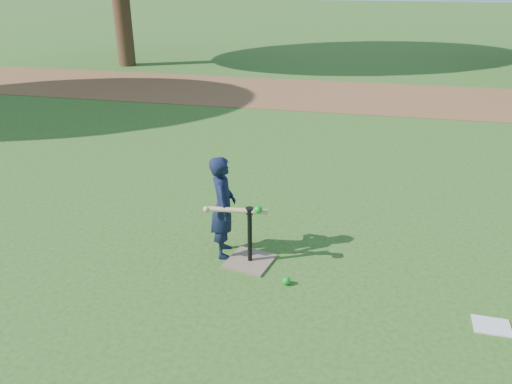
# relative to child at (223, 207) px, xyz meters

# --- Properties ---
(ground) EXTENTS (80.00, 80.00, 0.00)m
(ground) POSITION_rel_child_xyz_m (0.38, -0.38, -0.54)
(ground) COLOR #285116
(ground) RESTS_ON ground
(dirt_strip) EXTENTS (24.00, 3.00, 0.01)m
(dirt_strip) POSITION_rel_child_xyz_m (0.38, 7.12, -0.53)
(dirt_strip) COLOR brown
(dirt_strip) RESTS_ON ground
(child) EXTENTS (0.35, 0.44, 1.08)m
(child) POSITION_rel_child_xyz_m (0.00, 0.00, 0.00)
(child) COLOR black
(child) RESTS_ON ground
(wiffle_ball_ground) EXTENTS (0.08, 0.08, 0.08)m
(wiffle_ball_ground) POSITION_rel_child_xyz_m (0.72, -0.43, -0.50)
(wiffle_ball_ground) COLOR #0D971F
(wiffle_ball_ground) RESTS_ON ground
(clipboard) EXTENTS (0.31, 0.24, 0.01)m
(clipboard) POSITION_rel_child_xyz_m (2.50, -0.67, -0.53)
(clipboard) COLOR silver
(clipboard) RESTS_ON ground
(batting_tee) EXTENTS (0.52, 0.52, 0.61)m
(batting_tee) POSITION_rel_child_xyz_m (0.30, -0.12, -0.43)
(batting_tee) COLOR #7A644D
(batting_tee) RESTS_ON ground
(swing_action) EXTENTS (0.63, 0.13, 0.12)m
(swing_action) POSITION_rel_child_xyz_m (0.19, -0.15, 0.06)
(swing_action) COLOR tan
(swing_action) RESTS_ON ground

